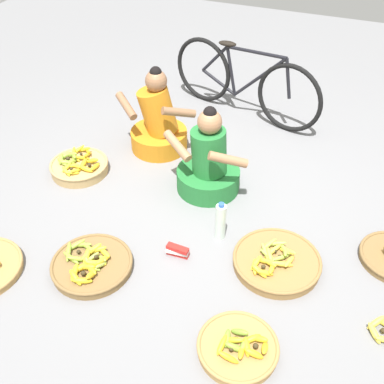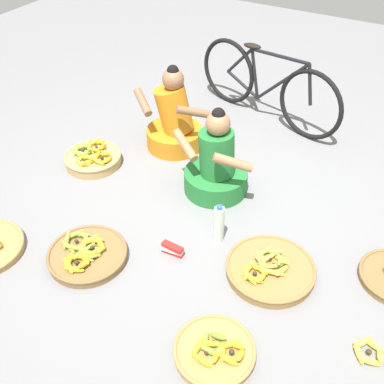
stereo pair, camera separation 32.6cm
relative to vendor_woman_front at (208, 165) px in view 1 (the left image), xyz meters
name	(u,v)px [view 1 (the left image)]	position (x,y,z in m)	size (l,w,h in m)	color
ground_plane	(202,211)	(0.06, -0.30, -0.24)	(10.00, 10.00, 0.00)	slate
vendor_woman_front	(208,165)	(0.00, 0.00, 0.00)	(0.73, 0.52, 0.76)	#237233
vendor_woman_behind	(158,124)	(-0.64, 0.40, 0.02)	(0.75, 0.53, 0.80)	orange
bicycle_leaning	(244,82)	(-0.12, 1.30, 0.12)	(1.65, 0.50, 0.73)	black
banana_basket_back_center	(91,264)	(-0.42, -1.13, -0.20)	(0.56, 0.56, 0.14)	brown
banana_basket_near_bicycle	(276,261)	(0.74, -0.62, -0.20)	(0.61, 0.61, 0.15)	olive
banana_basket_front_left	(238,347)	(0.70, -1.35, -0.20)	(0.48, 0.48, 0.13)	#A87F47
banana_basket_back_left	(79,166)	(-1.12, -0.21, -0.18)	(0.50, 0.50, 0.17)	tan
loose_bananas_front_right	(384,330)	(1.47, -0.91, -0.21)	(0.20, 0.21, 0.08)	yellow
water_bottle	(221,221)	(0.29, -0.50, -0.09)	(0.08, 0.08, 0.32)	silver
packet_carton_stack	(178,251)	(0.07, -0.80, -0.20)	(0.17, 0.07, 0.09)	red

